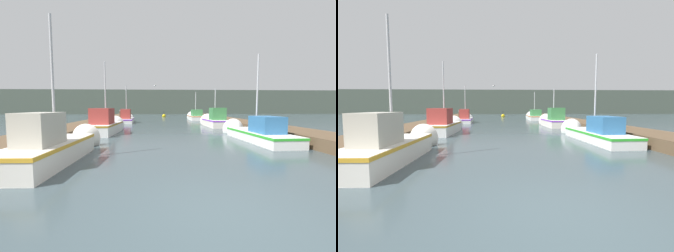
% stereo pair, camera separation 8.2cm
% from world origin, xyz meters
% --- Properties ---
extents(ground_plane, '(200.00, 200.00, 0.00)m').
position_xyz_m(ground_plane, '(0.00, 0.00, 0.00)').
color(ground_plane, '#38474C').
extents(dock_left, '(2.34, 40.00, 0.51)m').
position_xyz_m(dock_left, '(-6.39, 16.00, 0.26)').
color(dock_left, brown).
rests_on(dock_left, ground_plane).
extents(dock_right, '(2.34, 40.00, 0.51)m').
position_xyz_m(dock_right, '(6.39, 16.00, 0.26)').
color(dock_right, brown).
rests_on(dock_right, ground_plane).
extents(distant_shore_ridge, '(120.00, 16.00, 5.58)m').
position_xyz_m(distant_shore_ridge, '(0.00, 56.27, 2.79)').
color(distant_shore_ridge, '#424C42').
rests_on(distant_shore_ridge, ground_plane).
extents(fishing_boat_0, '(1.48, 5.42, 4.85)m').
position_xyz_m(fishing_boat_0, '(-4.27, 4.20, 0.48)').
color(fishing_boat_0, silver).
rests_on(fishing_boat_0, ground_plane).
extents(fishing_boat_1, '(1.72, 6.08, 4.82)m').
position_xyz_m(fishing_boat_1, '(4.10, 8.24, 0.38)').
color(fishing_boat_1, silver).
rests_on(fishing_boat_1, ground_plane).
extents(fishing_boat_2, '(1.71, 5.11, 5.01)m').
position_xyz_m(fishing_boat_2, '(-4.35, 11.66, 0.53)').
color(fishing_boat_2, silver).
rests_on(fishing_boat_2, ground_plane).
extents(fishing_boat_3, '(1.68, 4.69, 3.72)m').
position_xyz_m(fishing_boat_3, '(4.09, 16.33, 0.48)').
color(fishing_boat_3, silver).
rests_on(fishing_boat_3, ground_plane).
extents(fishing_boat_4, '(1.68, 5.35, 4.41)m').
position_xyz_m(fishing_boat_4, '(-4.29, 21.56, 0.42)').
color(fishing_boat_4, silver).
rests_on(fishing_boat_4, ground_plane).
extents(fishing_boat_5, '(1.76, 5.33, 4.14)m').
position_xyz_m(fishing_boat_5, '(4.18, 26.45, 0.44)').
color(fishing_boat_5, silver).
rests_on(fishing_boat_5, ground_plane).
extents(mooring_piling_0, '(0.25, 0.25, 0.98)m').
position_xyz_m(mooring_piling_0, '(-5.45, 11.89, 0.50)').
color(mooring_piling_0, '#473523').
rests_on(mooring_piling_0, ground_plane).
extents(mooring_piling_1, '(0.32, 0.32, 1.28)m').
position_xyz_m(mooring_piling_1, '(5.44, 20.76, 0.65)').
color(mooring_piling_1, '#473523').
rests_on(mooring_piling_1, ground_plane).
extents(mooring_piling_2, '(0.24, 0.24, 1.17)m').
position_xyz_m(mooring_piling_2, '(-5.26, 28.31, 0.59)').
color(mooring_piling_2, '#473523').
rests_on(mooring_piling_2, ground_plane).
extents(mooring_piling_3, '(0.35, 0.35, 1.23)m').
position_xyz_m(mooring_piling_3, '(-5.31, 24.00, 0.62)').
color(mooring_piling_3, '#473523').
rests_on(mooring_piling_3, ground_plane).
extents(channel_buoy, '(0.62, 0.62, 1.12)m').
position_xyz_m(channel_buoy, '(0.26, 34.25, 0.18)').
color(channel_buoy, gold).
rests_on(channel_buoy, ground_plane).
extents(seagull_lead, '(0.33, 0.55, 0.12)m').
position_xyz_m(seagull_lead, '(-1.17, 20.99, 3.94)').
color(seagull_lead, white).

